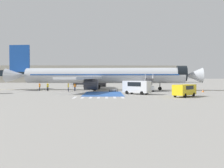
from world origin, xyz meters
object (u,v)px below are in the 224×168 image
Objects in this scene: fuel_tanker at (87,81)px; service_van_1 at (184,89)px; service_van_0 at (137,86)px; baggage_cart at (113,90)px; ground_crew_2 at (75,86)px; ground_crew_3 at (40,86)px; terminal_building at (90,74)px; traffic_cone_0 at (203,91)px; ground_crew_1 at (68,86)px; airliner at (101,76)px; ground_crew_0 at (48,86)px; boarding_stairs_forward at (149,87)px.

service_van_1 is (18.40, -45.11, -0.52)m from fuel_tanker.
fuel_tanker is at bearing 154.98° from service_van_1.
service_van_0 reaches higher than baggage_cart.
ground_crew_2 reaches higher than baggage_cart.
fuel_tanker reaches higher than ground_crew_3.
fuel_tanker is at bearing -87.40° from terminal_building.
ground_crew_2 is 83.43m from terminal_building.
baggage_cart is 18.38m from traffic_cone_0.
ground_crew_1 is 27.69m from traffic_cone_0.
service_van_0 is 15.58m from traffic_cone_0.
ground_crew_2 is (-5.65, -3.09, -2.40)m from airliner.
service_van_1 is 2.63× the size of ground_crew_3.
ground_crew_1 is 7.11m from ground_crew_3.
ground_crew_0 is at bearing -82.99° from service_van_0.
service_van_0 is 2.73× the size of ground_crew_1.
ground_crew_1 is 3.40× the size of traffic_cone_0.
ground_crew_3 is (-7.67, -0.18, 0.08)m from ground_crew_2.
terminal_building reaches higher than baggage_cart.
service_van_1 is (6.71, -5.98, -0.26)m from service_van_0.
service_van_0 reaches higher than ground_crew_1.
ground_crew_1 is (-1.66, -30.28, -0.62)m from fuel_tanker.
boarding_stairs_forward is at bearing -158.04° from fuel_tanker.
airliner is 22.70m from traffic_cone_0.
service_van_0 is 2.78× the size of ground_crew_3.
airliner is 80.61m from terminal_building.
baggage_cart is 1.71× the size of ground_crew_2.
fuel_tanker is 5.82× the size of ground_crew_1.
terminal_building is at bearing -173.42° from ground_crew_3.
ground_crew_3 is (-8.29, -27.71, -0.64)m from fuel_tanker.
ground_crew_1 reaches higher than ground_crew_2.
ground_crew_0 reaches higher than baggage_cart.
ground_crew_3 is at bearing -93.94° from terminal_building.
fuel_tanker is 19.79× the size of traffic_cone_0.
terminal_building reaches higher than boarding_stairs_forward.
ground_crew_3 is 3.34× the size of traffic_cone_0.
baggage_cart is (-7.47, 0.58, -0.69)m from boarding_stairs_forward.
fuel_tanker is (-15.32, 29.95, 0.73)m from boarding_stairs_forward.
terminal_building is at bearing 108.29° from boarding_stairs_forward.
service_van_0 reaches higher than service_van_1.
traffic_cone_0 is 93.18m from terminal_building.
airliner is 9.79× the size of service_van_1.
baggage_cart is (-3.85, 9.76, -1.15)m from service_van_0.
traffic_cone_0 is at bearing 74.63° from airliner.
ground_crew_3 is (-19.98, 11.42, -0.37)m from service_van_0.
service_van_0 is at bearing -61.88° from ground_crew_2.
service_van_0 is (-3.62, -9.18, 0.46)m from boarding_stairs_forward.
fuel_tanker is (-5.04, 24.44, -1.68)m from airliner.
ground_crew_0 is at bearing 171.72° from traffic_cone_0.
baggage_cart is at bearing 36.19° from airliner.
service_van_1 is (13.37, -20.67, -2.20)m from airliner.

